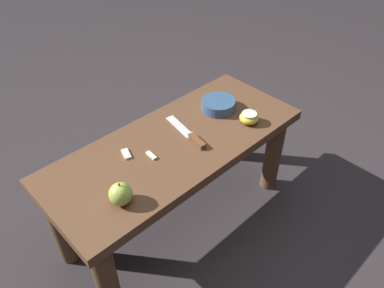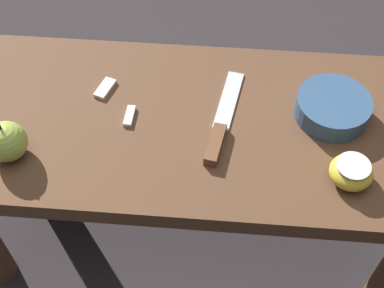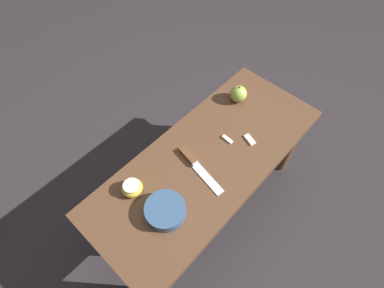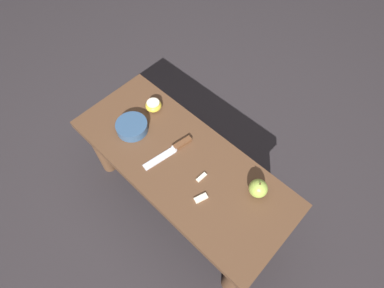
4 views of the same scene
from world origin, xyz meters
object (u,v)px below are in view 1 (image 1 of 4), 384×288
at_px(wooden_bench, 177,160).
at_px(apple_cut, 249,118).
at_px(knife, 191,136).
at_px(bowl, 218,105).
at_px(apple_whole, 121,194).

xyz_separation_m(wooden_bench, apple_cut, (0.29, -0.11, 0.12)).
bearing_deg(apple_cut, wooden_bench, 159.27).
distance_m(wooden_bench, knife, 0.12).
bearing_deg(apple_cut, knife, 159.31).
bearing_deg(wooden_bench, apple_cut, -20.73).
height_order(knife, bowl, bowl).
bearing_deg(apple_whole, bowl, 13.63).
bearing_deg(apple_whole, knife, 12.35).
relative_size(wooden_bench, bowl, 7.22).
relative_size(apple_cut, bowl, 0.54).
xyz_separation_m(knife, apple_whole, (-0.38, -0.08, 0.03)).
distance_m(knife, apple_whole, 0.39).
distance_m(knife, bowl, 0.22).
distance_m(wooden_bench, apple_whole, 0.36).
height_order(apple_cut, bowl, same).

